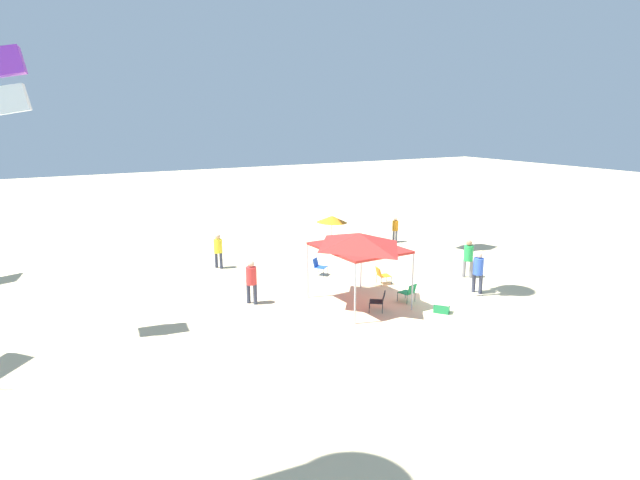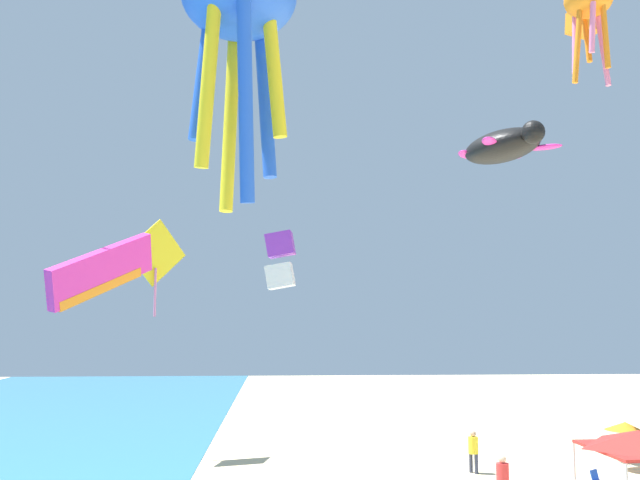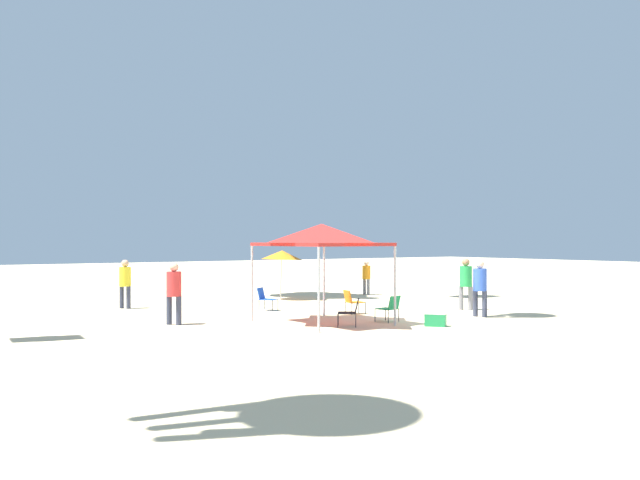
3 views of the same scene
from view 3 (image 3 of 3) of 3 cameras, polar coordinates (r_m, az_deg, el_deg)
name	(u,v)px [view 3 (image 3 of 3)]	position (r m, az deg, el deg)	size (l,w,h in m)	color
ground	(431,320)	(23.82, 8.71, -6.22)	(120.00, 120.00, 0.10)	beige
canopy_tent	(322,235)	(22.11, 0.13, 0.37)	(3.69, 3.01, 3.03)	#B7B7BC
beach_umbrella	(282,255)	(30.89, -3.00, -1.19)	(1.76, 1.77, 2.12)	silver
folding_chair_near_cooler	(351,310)	(21.39, 2.44, -5.53)	(0.79, 0.81, 0.82)	black
folding_chair_right_of_tent	(265,297)	(26.25, -4.29, -4.49)	(0.81, 0.79, 0.82)	black
folding_chair_facing_ocean	(390,307)	(22.65, 5.49, -5.22)	(0.72, 0.64, 0.82)	black
folding_chair_left_of_tent	(352,300)	(24.96, 2.54, -4.73)	(0.63, 0.71, 0.82)	black
cooler_box	(436,319)	(21.75, 9.04, -6.16)	(0.74, 0.71, 0.40)	#1E8C4C
person_near_umbrella	(366,275)	(33.62, 3.65, -2.73)	(0.42, 0.37, 1.58)	slate
person_beachcomber	(466,280)	(26.81, 11.35, -3.07)	(0.44, 0.44, 1.86)	slate
person_watching_sky	(174,288)	(22.18, -11.37, -3.71)	(0.44, 0.44, 1.87)	#33384C
person_by_tent	(125,280)	(27.78, -15.02, -3.04)	(0.44, 0.43, 1.80)	#33384C
person_far_stroller	(480,283)	(24.56, 12.42, -3.35)	(0.49, 0.44, 1.87)	#33384C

